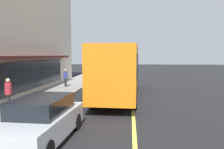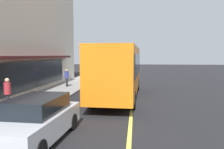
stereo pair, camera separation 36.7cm
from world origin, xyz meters
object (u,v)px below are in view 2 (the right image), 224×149
(bus, at_px, (119,69))
(pedestrian_at_corner, at_px, (7,91))
(pedestrian_mid_block, at_px, (67,76))
(car_silver, at_px, (36,120))

(bus, relative_size, pedestrian_at_corner, 6.88)
(pedestrian_mid_block, bearing_deg, bus, -128.13)
(car_silver, xyz_separation_m, pedestrian_mid_block, (12.52, 2.72, 0.34))
(bus, distance_m, pedestrian_at_corner, 7.35)
(pedestrian_at_corner, bearing_deg, pedestrian_mid_block, -3.12)
(car_silver, distance_m, pedestrian_mid_block, 12.82)
(bus, bearing_deg, car_silver, 165.34)
(car_silver, height_order, pedestrian_mid_block, pedestrian_mid_block)
(bus, xyz_separation_m, car_silver, (-8.62, 2.25, -1.24))
(pedestrian_at_corner, relative_size, pedestrian_mid_block, 1.04)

